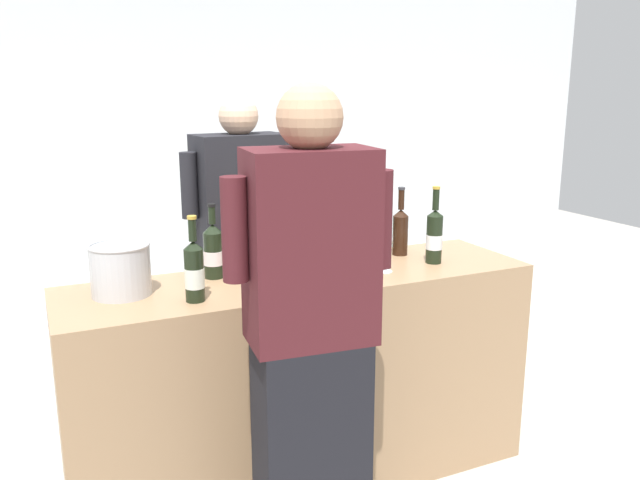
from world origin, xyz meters
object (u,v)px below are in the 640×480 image
object	(u,v)px
wine_bottle_4	(213,251)
potted_shrub	(335,242)
wine_bottle_5	(194,271)
wine_bottle_6	(361,241)
person_guest	(311,362)
person_server	(243,273)
wine_bottle_7	(356,247)
wine_bottle_8	(374,234)
wine_bottle_3	(400,230)
wine_glass	(385,241)
wine_bottle_0	(293,256)
wine_bottle_1	(261,249)
ice_bucket	(120,269)
wine_bottle_2	(434,236)

from	to	relation	value
wine_bottle_4	potted_shrub	world-z (taller)	wine_bottle_4
wine_bottle_5	wine_bottle_6	bearing A→B (deg)	10.61
wine_bottle_5	person_guest	bearing A→B (deg)	-62.58
wine_bottle_6	person_server	bearing A→B (deg)	123.00
wine_bottle_7	wine_bottle_8	bearing A→B (deg)	45.94
wine_bottle_3	wine_glass	xyz separation A→B (m)	(-0.22, -0.23, 0.02)
wine_bottle_3	wine_bottle_8	distance (m)	0.14
wine_bottle_4	wine_bottle_8	xyz separation A→B (m)	(0.78, 0.01, -0.01)
wine_bottle_0	wine_bottle_3	size ratio (longest dim) A/B	1.03
wine_bottle_0	person_guest	size ratio (longest dim) A/B	0.19
wine_bottle_1	wine_bottle_4	world-z (taller)	wine_bottle_1
wine_bottle_4	wine_bottle_0	bearing A→B (deg)	-45.40
wine_bottle_6	wine_bottle_7	xyz separation A→B (m)	(-0.07, -0.08, 0.00)
wine_bottle_0	person_guest	distance (m)	0.57
ice_bucket	potted_shrub	bearing A→B (deg)	37.81
person_server	potted_shrub	distance (m)	1.03
wine_bottle_0	potted_shrub	bearing A→B (deg)	57.90
wine_glass	wine_bottle_2	bearing A→B (deg)	7.60
wine_bottle_2	potted_shrub	bearing A→B (deg)	84.94
wine_bottle_5	potted_shrub	xyz separation A→B (m)	(1.24, 1.34, -0.31)
person_server	wine_bottle_6	bearing A→B (deg)	-57.00
wine_bottle_2	wine_bottle_4	world-z (taller)	wine_bottle_2
wine_bottle_0	wine_bottle_6	xyz separation A→B (m)	(0.38, 0.14, -0.01)
wine_bottle_3	wine_bottle_4	distance (m)	0.92
wine_bottle_7	wine_glass	distance (m)	0.13
wine_bottle_1	wine_bottle_6	size ratio (longest dim) A/B	0.96
wine_bottle_1	wine_bottle_7	distance (m)	0.41
wine_bottle_6	potted_shrub	size ratio (longest dim) A/B	0.28
wine_bottle_3	wine_bottle_7	xyz separation A→B (m)	(-0.35, -0.20, -0.00)
wine_bottle_8	wine_glass	distance (m)	0.26
wine_bottle_7	person_guest	xyz separation A→B (m)	(-0.46, -0.56, -0.22)
wine_bottle_5	wine_bottle_8	bearing A→B (deg)	16.98
potted_shrub	wine_bottle_3	bearing A→B (deg)	-99.27
wine_bottle_4	person_guest	world-z (taller)	person_guest
person_server	potted_shrub	world-z (taller)	person_server
wine_bottle_2	ice_bucket	distance (m)	1.37
wine_bottle_1	wine_glass	distance (m)	0.53
wine_bottle_6	wine_bottle_8	world-z (taller)	wine_bottle_6
wine_bottle_0	wine_glass	distance (m)	0.44
wine_bottle_6	wine_glass	size ratio (longest dim) A/B	1.62
wine_bottle_7	person_server	world-z (taller)	person_server
wine_bottle_3	wine_bottle_6	xyz separation A→B (m)	(-0.28, -0.12, -0.00)
wine_bottle_1	wine_glass	xyz separation A→B (m)	(0.51, -0.16, 0.02)
wine_bottle_2	wine_bottle_4	xyz separation A→B (m)	(-0.98, 0.19, -0.01)
wine_bottle_5	wine_bottle_0	bearing A→B (deg)	1.42
wine_bottle_1	person_server	world-z (taller)	person_server
wine_bottle_3	ice_bucket	world-z (taller)	wine_bottle_3
wine_bottle_1	person_server	bearing A→B (deg)	80.97
wine_bottle_8	wine_bottle_2	bearing A→B (deg)	-46.21
person_server	potted_shrub	size ratio (longest dim) A/B	1.41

